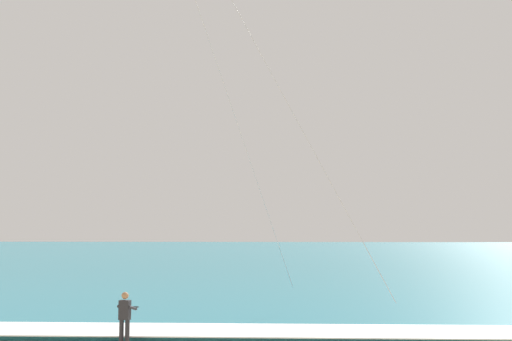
{
  "coord_description": "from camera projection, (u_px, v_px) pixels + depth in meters",
  "views": [
    {
      "loc": [
        0.01,
        -7.11,
        3.72
      ],
      "look_at": [
        -1.0,
        16.55,
        5.94
      ],
      "focal_mm": 42.06,
      "sensor_mm": 36.0,
      "label": 1
    }
  ],
  "objects": [
    {
      "name": "kitesurfer",
      "position": [
        125.0,
        316.0,
        18.61
      ],
      "size": [
        0.6,
        0.59,
        1.69
      ],
      "color": "#232328",
      "rests_on": "ground"
    },
    {
      "name": "surf_foam",
      "position": [
        282.0,
        331.0,
        20.22
      ],
      "size": [
        200.0,
        2.65,
        0.04
      ],
      "primitive_type": "cube",
      "color": "white",
      "rests_on": "sea"
    },
    {
      "name": "sea",
      "position": [
        282.0,
        254.0,
        78.9
      ],
      "size": [
        200.0,
        120.0,
        0.2
      ],
      "primitive_type": "cube",
      "color": "teal",
      "rests_on": "ground"
    }
  ]
}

